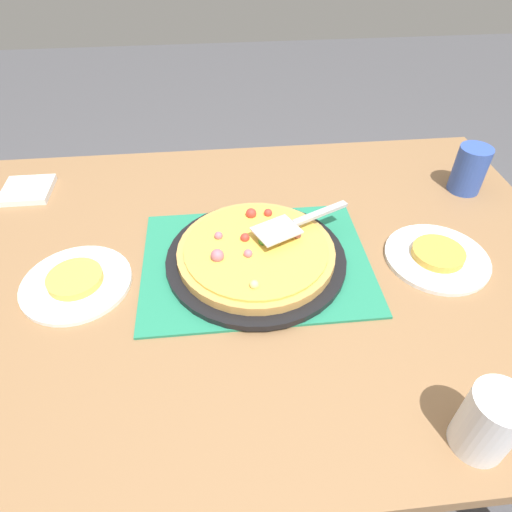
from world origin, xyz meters
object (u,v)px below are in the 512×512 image
at_px(pizza, 256,251).
at_px(cup_far, 488,422).
at_px(plate_far_right, 437,258).
at_px(cup_near, 470,169).
at_px(pizza_pan, 256,258).
at_px(napkin_stack, 27,190).
at_px(pizza_server, 295,223).
at_px(plate_near_left, 77,283).
at_px(served_slice_left, 75,279).
at_px(served_slice_right, 438,253).

bearing_deg(pizza, cup_far, 124.07).
xyz_separation_m(plate_far_right, cup_near, (-0.18, -0.25, 0.06)).
bearing_deg(pizza_pan, napkin_stack, -30.09).
bearing_deg(cup_far, pizza_server, -67.02).
distance_m(pizza_pan, pizza_server, 0.11).
height_order(cup_near, napkin_stack, cup_near).
bearing_deg(plate_near_left, served_slice_left, 90.00).
height_order(served_slice_right, cup_near, cup_near).
bearing_deg(pizza_pan, pizza, -48.79).
height_order(plate_near_left, served_slice_left, served_slice_left).
bearing_deg(napkin_stack, plate_far_right, 159.59).
bearing_deg(served_slice_right, pizza, -4.30).
relative_size(plate_far_right, napkin_stack, 1.83).
height_order(pizza_pan, plate_far_right, pizza_pan).
bearing_deg(plate_near_left, served_slice_right, 179.94).
bearing_deg(cup_near, plate_far_right, 55.16).
distance_m(cup_near, cup_far, 0.70).
xyz_separation_m(pizza, plate_far_right, (-0.39, 0.03, -0.03)).
bearing_deg(cup_far, plate_near_left, -31.04).
bearing_deg(plate_far_right, pizza, -4.30).
relative_size(pizza, cup_far, 2.75).
bearing_deg(served_slice_right, cup_far, 75.18).
distance_m(pizza_pan, napkin_stack, 0.65).
distance_m(cup_near, pizza_server, 0.51).
relative_size(pizza_pan, pizza, 1.15).
relative_size(plate_far_right, pizza_server, 0.97).
xyz_separation_m(plate_far_right, cup_far, (0.10, 0.39, 0.06)).
bearing_deg(plate_far_right, plate_near_left, -0.06).
relative_size(pizza_pan, cup_near, 3.17).
bearing_deg(served_slice_left, cup_far, 148.96).
bearing_deg(served_slice_left, plate_far_right, 179.94).
distance_m(pizza_pan, plate_near_left, 0.37).
bearing_deg(served_slice_right, pizza_pan, -4.22).
distance_m(pizza, plate_far_right, 0.39).
bearing_deg(plate_far_right, pizza_server, -13.29).
bearing_deg(plate_far_right, cup_near, -124.84).
xyz_separation_m(pizza_server, napkin_stack, (0.65, -0.28, -0.06)).
distance_m(plate_far_right, served_slice_left, 0.76).
relative_size(served_slice_right, pizza_server, 0.49).
distance_m(plate_far_right, napkin_stack, 1.01).
height_order(pizza_server, napkin_stack, pizza_server).
xyz_separation_m(pizza, pizza_server, (-0.09, -0.04, 0.04)).
distance_m(plate_far_right, pizza_server, 0.32).
relative_size(served_slice_left, cup_far, 0.92).
distance_m(pizza, served_slice_left, 0.37).
bearing_deg(pizza_pan, pizza_server, -154.41).
relative_size(pizza, napkin_stack, 2.75).
height_order(pizza, served_slice_left, pizza).
bearing_deg(pizza_server, plate_far_right, 166.71).
bearing_deg(pizza_pan, plate_far_right, 175.78).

